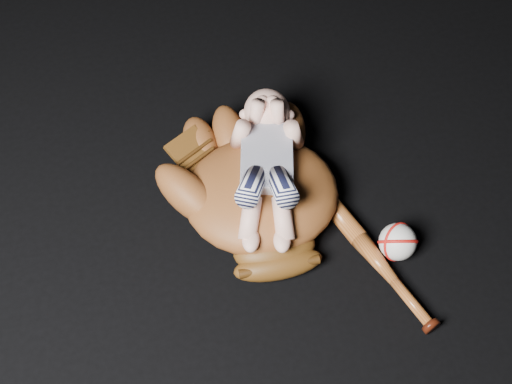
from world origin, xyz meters
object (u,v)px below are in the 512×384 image
Objects in this scene: baseball_glove at (261,189)px; baseball_bat at (366,247)px; baseball at (398,242)px; newborn_baby at (267,167)px.

baseball_bat is at bearing -39.36° from baseball_glove.
baseball is at bearing -33.63° from baseball_glove.
baseball_glove is at bearing 145.88° from baseball.
baseball_glove is 0.24m from baseball_bat.
baseball_glove is 1.07× the size of baseball_bat.
newborn_baby is 4.86× the size of baseball.
newborn_baby is (0.01, 0.01, 0.06)m from baseball_glove.
baseball_bat is at bearing 169.07° from baseball.
baseball_glove is 1.22× the size of newborn_baby.
newborn_baby is 0.88× the size of baseball_bat.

